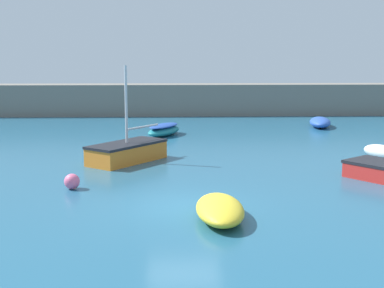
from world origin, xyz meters
TOP-DOWN VIEW (x-y plane):
  - ground_plane at (0.00, 0.00)m, footprint 120.00×120.00m
  - harbor_breakwater at (0.00, 27.70)m, footprint 53.07×2.60m
  - sailboat_short_mast at (-2.55, 7.71)m, footprint 3.85×4.27m
  - rowboat_blue_near at (10.05, 19.68)m, footprint 2.18×3.76m
  - fishing_dinghy_green at (9.87, 7.96)m, footprint 1.74×2.34m
  - rowboat_white_midwater at (1.09, -1.48)m, footprint 1.51×3.26m
  - rowboat_with_red_cover at (-0.94, 16.04)m, footprint 2.71×3.57m
  - mooring_buoy_pink at (-4.22, 2.52)m, footprint 0.60×0.60m

SIDE VIEW (x-z plane):
  - ground_plane at x=0.00m, z-range -0.20..0.00m
  - mooring_buoy_pink at x=-4.22m, z-range 0.00..0.60m
  - rowboat_white_midwater at x=1.09m, z-range 0.00..0.65m
  - rowboat_blue_near at x=10.05m, z-range 0.00..0.70m
  - fishing_dinghy_green at x=9.87m, z-range 0.00..0.70m
  - rowboat_with_red_cover at x=-0.94m, z-range 0.00..0.75m
  - sailboat_short_mast at x=-2.55m, z-range -1.80..2.78m
  - harbor_breakwater at x=0.00m, z-range 0.00..2.61m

